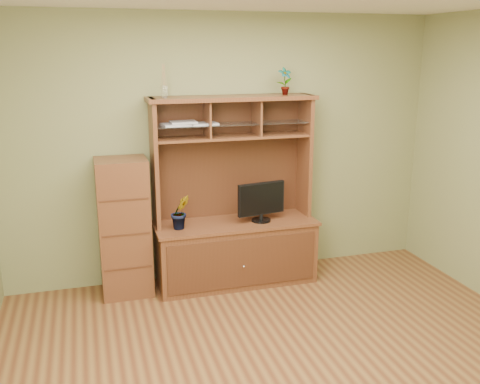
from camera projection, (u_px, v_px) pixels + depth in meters
name	position (u px, v px, depth m)	size (l,w,h in m)	color
room	(300.00, 199.00, 3.64)	(4.54, 4.04, 2.74)	#542C18
media_hutch	(235.00, 233.00, 5.47)	(1.66, 0.61, 1.90)	#492814
monitor	(261.00, 201.00, 5.37)	(0.50, 0.19, 0.40)	black
orchid_plant	(180.00, 212.00, 5.16)	(0.19, 0.15, 0.34)	#325A1F
top_plant	(285.00, 81.00, 5.30)	(0.14, 0.10, 0.27)	#2F5B20
reed_diffuser	(164.00, 84.00, 4.97)	(0.06, 0.06, 0.31)	silver
magazines	(187.00, 123.00, 5.12)	(0.55, 0.24, 0.04)	#AFAFB4
side_cabinet	(124.00, 227.00, 5.16)	(0.48, 0.44, 1.35)	#492814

